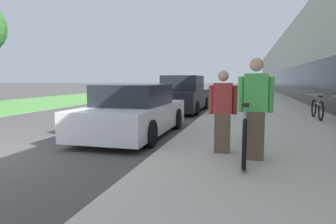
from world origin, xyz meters
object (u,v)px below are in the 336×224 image
(cruiser_bike_middle, at_px, (317,109))
(parked_sedan_curbside, at_px, (134,112))
(tandem_bicycle, at_px, (245,131))
(person_bystander, at_px, (223,112))
(vintage_roadster_curbside, at_px, (183,95))
(person_rider, at_px, (255,109))

(cruiser_bike_middle, xyz_separation_m, parked_sedan_curbside, (-5.18, -3.88, 0.15))
(tandem_bicycle, height_order, person_bystander, person_bystander)
(parked_sedan_curbside, bearing_deg, person_bystander, -35.78)
(person_bystander, xyz_separation_m, vintage_roadster_curbside, (-2.40, 7.86, -0.14))
(tandem_bicycle, xyz_separation_m, person_rider, (0.16, -0.37, 0.44))
(vintage_roadster_curbside, bearing_deg, person_rider, -70.15)
(tandem_bicycle, bearing_deg, person_rider, -66.98)
(person_rider, distance_m, parked_sedan_curbside, 3.65)
(person_rider, height_order, cruiser_bike_middle, person_rider)
(person_bystander, relative_size, vintage_roadster_curbside, 0.32)
(cruiser_bike_middle, distance_m, vintage_roadster_curbside, 5.64)
(vintage_roadster_curbside, bearing_deg, person_bystander, -73.02)
(tandem_bicycle, xyz_separation_m, vintage_roadster_curbside, (-2.81, 7.84, 0.21))
(vintage_roadster_curbside, bearing_deg, tandem_bicycle, -70.30)
(tandem_bicycle, xyz_separation_m, person_bystander, (-0.41, -0.02, 0.35))
(tandem_bicycle, distance_m, parked_sedan_curbside, 3.30)
(person_rider, xyz_separation_m, person_bystander, (-0.56, 0.35, -0.10))
(person_rider, relative_size, cruiser_bike_middle, 0.98)
(cruiser_bike_middle, bearing_deg, person_bystander, -116.26)
(person_bystander, xyz_separation_m, cruiser_bike_middle, (2.77, 5.61, -0.41))
(tandem_bicycle, height_order, parked_sedan_curbside, parked_sedan_curbside)
(person_rider, bearing_deg, vintage_roadster_curbside, 109.85)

